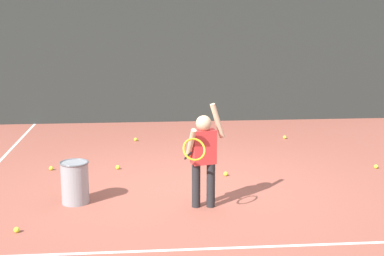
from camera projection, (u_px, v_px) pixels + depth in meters
ground_plane at (189, 191)px, 7.88m from camera, size 20.00×20.00×0.00m
court_line_baseline at (205, 249)px, 5.94m from camera, size 9.00×0.05×0.00m
back_fence_windscreen at (170, 48)px, 12.50m from camera, size 10.46×0.08×3.36m
fence_post_1 at (94, 45)px, 12.39m from camera, size 0.09×0.09×3.51m
fence_post_2 at (244, 44)px, 12.69m from camera, size 0.09×0.09×3.51m
tennis_player at (203, 153)px, 7.06m from camera, size 0.61×0.69×1.35m
ball_hopper at (75, 182)px, 7.32m from camera, size 0.38×0.38×0.56m
tennis_ball_0 at (376, 167)px, 8.98m from camera, size 0.07×0.07×0.07m
tennis_ball_1 at (17, 230)px, 6.38m from camera, size 0.07×0.07×0.07m
tennis_ball_2 at (285, 137)px, 11.07m from camera, size 0.07×0.07×0.07m
tennis_ball_3 at (118, 167)px, 8.93m from camera, size 0.07×0.07×0.07m
tennis_ball_4 at (136, 139)px, 10.88m from camera, size 0.07×0.07×0.07m
tennis_ball_5 at (51, 168)px, 8.88m from camera, size 0.07×0.07×0.07m
tennis_ball_6 at (226, 174)px, 8.58m from camera, size 0.07×0.07×0.07m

